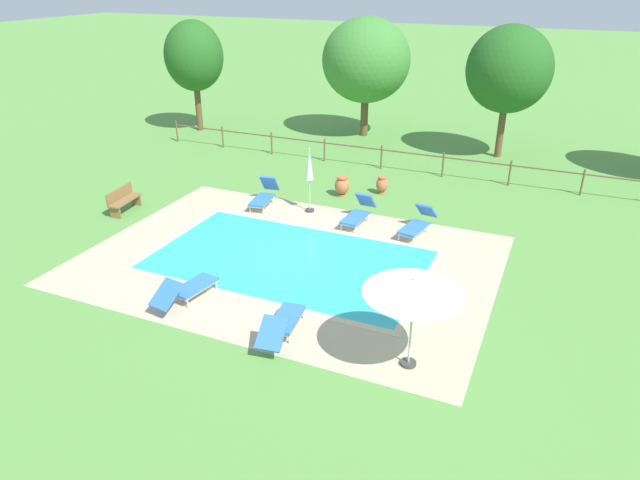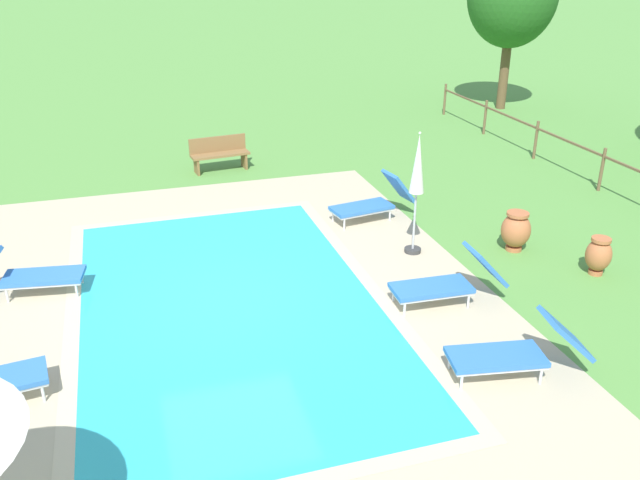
# 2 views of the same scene
# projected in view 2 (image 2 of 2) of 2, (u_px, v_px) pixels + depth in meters

# --- Properties ---
(ground_plane) EXTENTS (160.00, 160.00, 0.00)m
(ground_plane) POSITION_uv_depth(u_px,v_px,m) (230.00, 305.00, 10.97)
(ground_plane) COLOR #599342
(pool_deck_paving) EXTENTS (12.15, 8.77, 0.01)m
(pool_deck_paving) POSITION_uv_depth(u_px,v_px,m) (230.00, 305.00, 10.97)
(pool_deck_paving) COLOR #BCAD8E
(pool_deck_paving) RESTS_ON ground
(swimming_pool_water) EXTENTS (8.06, 4.68, 0.01)m
(swimming_pool_water) POSITION_uv_depth(u_px,v_px,m) (230.00, 305.00, 10.97)
(swimming_pool_water) COLOR #2DB7C6
(swimming_pool_water) RESTS_ON ground
(pool_coping_rim) EXTENTS (8.54, 5.16, 0.01)m
(pool_coping_rim) POSITION_uv_depth(u_px,v_px,m) (230.00, 305.00, 10.97)
(pool_coping_rim) COLOR beige
(pool_coping_rim) RESTS_ON ground
(sun_lounger_north_near_steps) EXTENTS (0.69, 1.92, 0.95)m
(sun_lounger_north_near_steps) POSITION_uv_depth(u_px,v_px,m) (447.00, 282.00, 10.90)
(sun_lounger_north_near_steps) COLOR #3370BC
(sun_lounger_north_near_steps) RESTS_ON ground
(sun_lounger_north_far) EXTENTS (0.89, 1.92, 0.99)m
(sun_lounger_north_far) POSITION_uv_depth(u_px,v_px,m) (373.00, 202.00, 14.23)
(sun_lounger_north_far) COLOR #3370BC
(sun_lounger_north_far) RESTS_ON ground
(sun_lounger_north_end) EXTENTS (0.89, 2.09, 0.81)m
(sun_lounger_north_end) POSITION_uv_depth(u_px,v_px,m) (25.00, 275.00, 11.18)
(sun_lounger_north_end) COLOR #3370BC
(sun_lounger_north_end) RESTS_ON ground
(sun_lounger_south_near_corner) EXTENTS (0.92, 2.01, 0.91)m
(sun_lounger_south_near_corner) POSITION_uv_depth(u_px,v_px,m) (516.00, 351.00, 9.06)
(sun_lounger_south_near_corner) COLOR #3370BC
(sun_lounger_south_near_corner) RESTS_ON ground
(patio_umbrella_closed_row_west) EXTENTS (0.32, 0.32, 2.37)m
(patio_umbrella_closed_row_west) POSITION_uv_depth(u_px,v_px,m) (417.00, 173.00, 12.21)
(patio_umbrella_closed_row_west) COLOR #383838
(patio_umbrella_closed_row_west) RESTS_ON ground
(wooden_bench_lawn_side) EXTENTS (0.62, 1.54, 0.87)m
(wooden_bench_lawn_side) POSITION_uv_depth(u_px,v_px,m) (219.00, 153.00, 17.30)
(wooden_bench_lawn_side) COLOR olive
(wooden_bench_lawn_side) RESTS_ON ground
(terracotta_urn_near_fence) EXTENTS (0.45, 0.45, 0.71)m
(terracotta_urn_near_fence) POSITION_uv_depth(u_px,v_px,m) (599.00, 255.00, 11.86)
(terracotta_urn_near_fence) COLOR #B7663D
(terracotta_urn_near_fence) RESTS_ON ground
(terracotta_urn_by_tree) EXTENTS (0.56, 0.56, 0.78)m
(terracotta_urn_by_tree) POSITION_uv_depth(u_px,v_px,m) (516.00, 230.00, 12.78)
(terracotta_urn_by_tree) COLOR #B7663D
(terracotta_urn_by_tree) RESTS_ON ground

